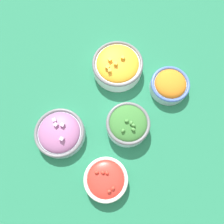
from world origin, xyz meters
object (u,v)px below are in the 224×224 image
at_px(bowl_broccoli, 128,124).
at_px(bowl_red_onion, 60,133).
at_px(bowl_squash, 118,65).
at_px(bowl_carrots, 170,85).
at_px(bowl_cherry_tomatoes, 106,179).

relative_size(bowl_broccoli, bowl_red_onion, 0.87).
relative_size(bowl_squash, bowl_carrots, 1.33).
xyz_separation_m(bowl_broccoli, bowl_carrots, (-0.21, 0.07, -0.01)).
height_order(bowl_red_onion, bowl_carrots, bowl_red_onion).
bearing_deg(bowl_squash, bowl_carrots, 96.44).
xyz_separation_m(bowl_broccoli, bowl_cherry_tomatoes, (0.20, 0.02, -0.01)).
distance_m(bowl_broccoli, bowl_red_onion, 0.24).
height_order(bowl_broccoli, bowl_cherry_tomatoes, bowl_broccoli).
height_order(bowl_squash, bowl_cherry_tomatoes, bowl_squash).
height_order(bowl_broccoli, bowl_red_onion, bowl_broccoli).
distance_m(bowl_red_onion, bowl_cherry_tomatoes, 0.22).
bearing_deg(bowl_cherry_tomatoes, bowl_red_onion, -105.54).
height_order(bowl_broccoli, bowl_carrots, bowl_broccoli).
height_order(bowl_broccoli, bowl_squash, bowl_broccoli).
distance_m(bowl_red_onion, bowl_carrots, 0.43).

